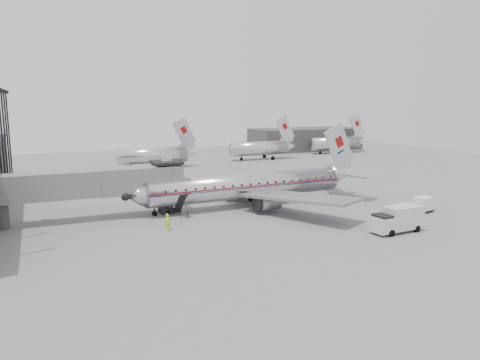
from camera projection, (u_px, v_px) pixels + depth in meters
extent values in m
plane|color=slate|center=(247.00, 212.00, 58.22)|extent=(160.00, 160.00, 0.00)
cube|color=#3C3A37|center=(305.00, 139.00, 129.65)|extent=(30.00, 12.00, 6.00)
cube|color=gold|center=(249.00, 200.00, 64.82)|extent=(60.00, 0.15, 0.01)
cube|color=slate|center=(54.00, 186.00, 52.07)|extent=(12.00, 2.80, 3.00)
cube|color=slate|center=(135.00, 180.00, 55.62)|extent=(8.00, 3.00, 3.10)
cube|color=slate|center=(167.00, 178.00, 57.56)|extent=(3.20, 3.60, 3.20)
cube|color=black|center=(167.00, 162.00, 57.24)|extent=(3.40, 3.80, 0.30)
cube|color=white|center=(166.00, 158.00, 57.15)|extent=(1.20, 0.15, 0.80)
cylinder|color=black|center=(166.00, 201.00, 57.57)|extent=(0.56, 0.56, 2.80)
cube|color=black|center=(166.00, 210.00, 57.75)|extent=(1.60, 2.20, 0.70)
cylinder|color=black|center=(168.00, 212.00, 56.85)|extent=(0.30, 0.60, 0.60)
cylinder|color=black|center=(164.00, 208.00, 58.66)|extent=(0.30, 0.60, 0.60)
cylinder|color=#3C3A37|center=(1.00, 216.00, 50.39)|extent=(1.60, 1.60, 2.80)
cube|color=black|center=(180.00, 204.00, 55.91)|extent=(0.90, 3.20, 2.90)
cylinder|color=black|center=(0.00, 154.00, 55.14)|extent=(0.24, 0.24, 15.00)
cylinder|color=black|center=(3.00, 149.00, 60.56)|extent=(0.24, 0.24, 15.00)
cylinder|color=black|center=(5.00, 145.00, 65.98)|extent=(0.24, 0.24, 15.00)
cube|color=black|center=(1.00, 91.00, 64.71)|extent=(0.90, 0.25, 0.50)
cylinder|color=black|center=(8.00, 141.00, 71.40)|extent=(0.24, 0.24, 15.00)
cube|color=black|center=(3.00, 91.00, 70.13)|extent=(0.90, 0.25, 0.50)
cylinder|color=black|center=(9.00, 138.00, 76.82)|extent=(0.24, 0.24, 15.00)
cube|color=black|center=(6.00, 92.00, 75.55)|extent=(0.90, 0.25, 0.50)
cylinder|color=silver|center=(153.00, 155.00, 94.93)|extent=(14.00, 3.20, 3.20)
cube|color=silver|center=(184.00, 133.00, 96.87)|extent=(5.17, 0.26, 6.52)
cylinder|color=black|center=(131.00, 167.00, 93.51)|extent=(0.24, 0.24, 1.00)
cylinder|color=silver|center=(259.00, 148.00, 108.79)|extent=(14.00, 3.20, 3.20)
cube|color=silver|center=(285.00, 129.00, 110.73)|extent=(5.17, 0.26, 6.52)
cylinder|color=black|center=(241.00, 158.00, 107.37)|extent=(0.24, 0.24, 1.00)
cylinder|color=silver|center=(335.00, 143.00, 121.87)|extent=(14.00, 3.20, 3.20)
cube|color=silver|center=(357.00, 126.00, 123.80)|extent=(5.17, 0.26, 6.52)
cylinder|color=black|center=(320.00, 152.00, 120.45)|extent=(0.24, 0.24, 1.00)
cylinder|color=silver|center=(247.00, 186.00, 61.04)|extent=(26.92, 4.55, 3.30)
cone|color=silver|center=(135.00, 196.00, 54.62)|extent=(2.83, 3.43, 3.30)
cone|color=silver|center=(340.00, 175.00, 67.52)|extent=(3.72, 3.30, 3.14)
cube|color=#940E0A|center=(247.00, 184.00, 61.01)|extent=(26.92, 4.60, 0.16)
cube|color=#0B0B65|center=(247.00, 186.00, 61.04)|extent=(26.92, 4.60, 0.09)
cube|color=silver|center=(339.00, 147.00, 66.71)|extent=(5.49, 0.52, 6.86)
cube|color=gray|center=(239.00, 177.00, 69.36)|extent=(9.77, 15.10, 1.06)
cube|color=gray|center=(299.00, 197.00, 55.15)|extent=(10.80, 14.97, 1.06)
cylinder|color=gray|center=(235.00, 190.00, 65.58)|extent=(3.12, 2.01, 1.88)
cylinder|color=gray|center=(268.00, 203.00, 57.37)|extent=(3.12, 2.01, 1.88)
cylinder|color=black|center=(154.00, 211.00, 55.95)|extent=(0.18, 0.18, 1.16)
cylinder|color=black|center=(251.00, 197.00, 64.22)|extent=(0.23, 0.23, 1.25)
cylinder|color=black|center=(251.00, 198.00, 64.26)|extent=(0.91, 0.35, 0.89)
cylinder|color=black|center=(268.00, 203.00, 60.12)|extent=(0.23, 0.23, 1.25)
cylinder|color=black|center=(268.00, 205.00, 60.15)|extent=(0.91, 0.35, 0.89)
cube|color=silver|center=(402.00, 217.00, 49.36)|extent=(4.24, 2.54, 2.39)
cube|color=silver|center=(382.00, 224.00, 48.15)|extent=(1.96, 2.28, 1.59)
cube|color=black|center=(382.00, 218.00, 48.03)|extent=(1.49, 2.02, 0.68)
cylinder|color=black|center=(391.00, 233.00, 47.53)|extent=(0.74, 0.33, 0.73)
cylinder|color=black|center=(377.00, 228.00, 49.32)|extent=(0.74, 0.33, 0.73)
cylinder|color=black|center=(417.00, 229.00, 49.18)|extent=(0.74, 0.33, 0.73)
cylinder|color=black|center=(402.00, 224.00, 50.97)|extent=(0.74, 0.33, 0.73)
cube|color=#0E1239|center=(394.00, 211.00, 54.72)|extent=(1.94, 1.49, 1.32)
cube|color=black|center=(394.00, 217.00, 54.84)|extent=(2.03, 1.58, 0.11)
cylinder|color=black|center=(392.00, 219.00, 54.02)|extent=(0.29, 0.12, 0.28)
cylinder|color=black|center=(402.00, 218.00, 54.67)|extent=(0.29, 0.12, 0.28)
cylinder|color=black|center=(385.00, 217.00, 55.02)|extent=(0.29, 0.12, 0.28)
cylinder|color=black|center=(395.00, 216.00, 55.67)|extent=(0.29, 0.12, 0.28)
cube|color=white|center=(423.00, 203.00, 57.95)|extent=(2.55, 2.11, 1.58)
cube|color=black|center=(423.00, 210.00, 58.10)|extent=(2.68, 2.25, 0.14)
cylinder|color=black|center=(423.00, 213.00, 57.05)|extent=(0.36, 0.20, 0.34)
cylinder|color=black|center=(432.00, 211.00, 58.07)|extent=(0.36, 0.20, 0.34)
cylinder|color=black|center=(413.00, 210.00, 58.14)|extent=(0.36, 0.20, 0.34)
cylinder|color=black|center=(422.00, 209.00, 59.16)|extent=(0.36, 0.20, 0.34)
imported|color=#E5F51C|center=(168.00, 222.00, 49.74)|extent=(0.80, 0.74, 1.83)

